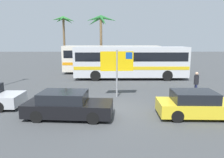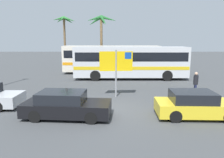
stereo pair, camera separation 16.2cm
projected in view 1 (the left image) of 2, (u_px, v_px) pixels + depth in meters
ground at (110, 111)px, 11.71m from camera, size 120.00×120.00×0.00m
bus_front_coach at (130, 61)px, 21.24m from camera, size 11.03×2.71×3.17m
bus_rear_coach at (111, 58)px, 24.96m from camera, size 11.03×2.71×3.17m
ferry_sign at (118, 63)px, 14.15m from camera, size 2.20×0.20×3.20m
car_yellow at (197, 105)px, 10.71m from camera, size 4.05×1.86×1.32m
car_black at (67, 105)px, 10.62m from camera, size 4.43×2.05×1.32m
pedestrian_near_sign at (196, 82)px, 14.74m from camera, size 0.32×0.32×1.67m
palm_tree_seaside at (101, 26)px, 26.88m from camera, size 3.85×3.74×6.90m
palm_tree_inland at (64, 25)px, 31.50m from camera, size 3.30×3.35×7.29m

